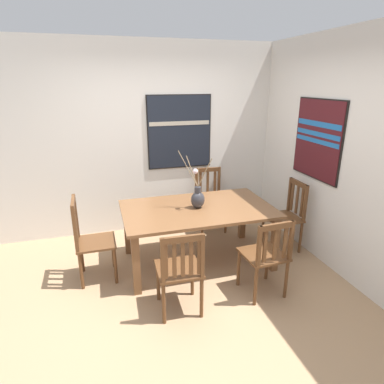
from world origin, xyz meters
The scene contains 12 objects.
ground_plane centered at (0.00, 0.00, -0.01)m, with size 6.40×6.40×0.03m, color #A37F5B.
wall_back centered at (0.00, 1.86, 1.35)m, with size 6.40×0.12×2.70m, color silver.
wall_side centered at (1.86, 0.00, 1.35)m, with size 0.12×6.40×2.70m, color silver.
dining_table centered at (0.30, 0.61, 0.63)m, with size 1.78×1.07×0.72m.
centerpiece_vase centered at (0.30, 0.61, 0.85)m, with size 0.37×0.19×0.69m.
chair_0 centered at (1.53, 0.61, 0.48)m, with size 0.42×0.42×0.93m.
chair_1 centered at (0.77, 1.50, 0.48)m, with size 0.44×0.44×0.92m.
chair_2 centered at (-0.96, 0.58, 0.49)m, with size 0.42×0.42×0.97m.
chair_3 centered at (-0.15, -0.26, 0.48)m, with size 0.44×0.44×0.89m.
chair_4 centered at (0.77, -0.23, 0.46)m, with size 0.45×0.45×0.88m.
painting_on_back_wall centered at (0.38, 1.79, 1.45)m, with size 0.95×0.05×1.06m.
painting_on_side_wall centered at (1.79, 0.51, 1.48)m, with size 0.05×0.86×0.96m.
Camera 1 is at (-0.79, -2.85, 2.16)m, focal length 30.55 mm.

